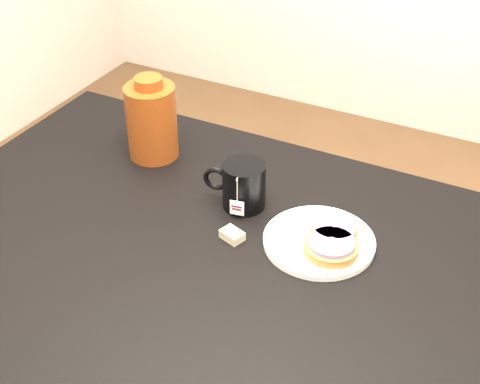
# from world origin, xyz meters

# --- Properties ---
(table) EXTENTS (1.40, 0.90, 0.75)m
(table) POSITION_xyz_m (0.00, 0.00, 0.67)
(table) COLOR black
(table) RESTS_ON ground_plane
(plate) EXTENTS (0.22, 0.22, 0.02)m
(plate) POSITION_xyz_m (0.12, 0.12, 0.76)
(plate) COLOR white
(plate) RESTS_ON table
(bagel_back) EXTENTS (0.13, 0.13, 0.03)m
(bagel_back) POSITION_xyz_m (0.14, 0.15, 0.78)
(bagel_back) COLOR brown
(bagel_back) RESTS_ON plate
(bagel_front) EXTENTS (0.14, 0.14, 0.03)m
(bagel_front) POSITION_xyz_m (0.16, 0.10, 0.77)
(bagel_front) COLOR brown
(bagel_front) RESTS_ON plate
(mug) EXTENTS (0.14, 0.11, 0.10)m
(mug) POSITION_xyz_m (-0.07, 0.17, 0.80)
(mug) COLOR black
(mug) RESTS_ON table
(teabag_pouch) EXTENTS (0.05, 0.04, 0.02)m
(teabag_pouch) POSITION_xyz_m (-0.04, 0.06, 0.76)
(teabag_pouch) COLOR #C6B793
(teabag_pouch) RESTS_ON table
(bagel_package) EXTENTS (0.14, 0.14, 0.20)m
(bagel_package) POSITION_xyz_m (-0.35, 0.26, 0.84)
(bagel_package) COLOR #57210B
(bagel_package) RESTS_ON table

